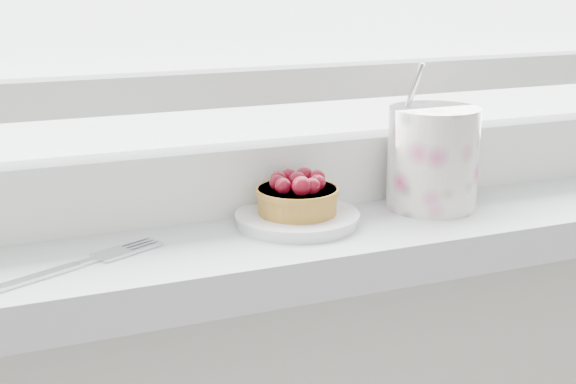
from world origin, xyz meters
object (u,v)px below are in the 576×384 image
saucer (297,219)px  floral_mug (435,155)px  fork (60,270)px  raspberry_tart (298,195)px

saucer → floral_mug: floral_mug is taller
floral_mug → fork: (-0.39, -0.04, -0.05)m
raspberry_tart → fork: 0.24m
saucer → floral_mug: bearing=0.6°
saucer → fork: saucer is taller
saucer → raspberry_tart: 0.02m
raspberry_tart → floral_mug: 0.16m
saucer → raspberry_tart: size_ratio=1.52×
fork → floral_mug: bearing=6.3°
floral_mug → fork: floral_mug is taller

